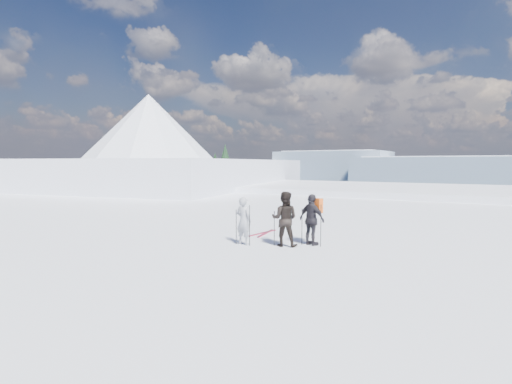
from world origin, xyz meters
TOP-DOWN VIEW (x-y plane):
  - lake_basin at (0.00, 30.00)m, footprint 820.00×820.00m
  - near_ridge at (-26.56, 29.34)m, footprint 31.37×35.68m
  - skier_grey at (-2.31, 3.39)m, footprint 0.61×0.44m
  - skier_dark at (-1.04, 3.83)m, footprint 1.01×0.88m
  - skier_pack at (-0.34, 4.40)m, footprint 1.06×0.69m
  - backpack at (-0.26, 4.64)m, footprint 0.40×0.30m
  - ski_poles at (-1.21, 3.82)m, footprint 2.61×1.01m
  - skis_loose at (-2.71, 5.49)m, footprint 0.49×1.70m

SIDE VIEW (x-z plane):
  - lake_basin at x=0.00m, z-range -42.31..29.31m
  - near_ridge at x=-26.56m, z-range -16.29..9.33m
  - skis_loose at x=-2.71m, z-range 0.00..0.03m
  - ski_poles at x=-1.21m, z-range -0.06..1.29m
  - skier_grey at x=-2.31m, z-range 0.00..1.56m
  - skier_pack at x=-0.34m, z-range 0.00..1.67m
  - skier_dark at x=-1.04m, z-range 0.00..1.76m
  - backpack at x=-0.26m, z-range 1.67..2.14m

